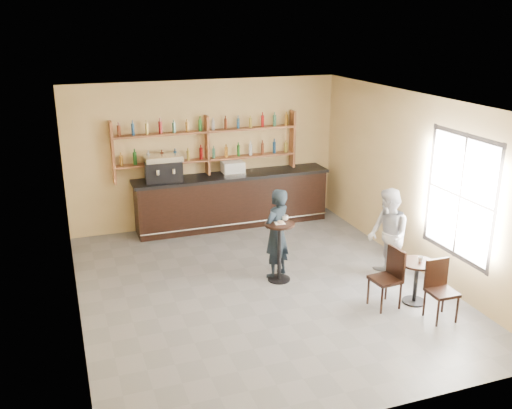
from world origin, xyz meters
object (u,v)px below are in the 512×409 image
object	(u,v)px
pedestal_table	(279,252)
chair_west	(385,279)
bar_counter	(233,200)
espresso_machine	(163,168)
pastry_case	(233,168)
patron_second	(388,235)
man_main	(277,233)
chair_south	(442,292)
cafe_table	(416,282)

from	to	relation	value
pedestal_table	chair_west	size ratio (longest dim) A/B	1.10
bar_counter	espresso_machine	xyz separation A→B (m)	(-1.50, 0.00, 0.86)
pastry_case	patron_second	distance (m)	3.98
man_main	bar_counter	bearing A→B (deg)	-122.53
espresso_machine	pedestal_table	xyz separation A→B (m)	(1.43, -2.96, -0.91)
espresso_machine	chair_south	bearing A→B (deg)	-52.02
pastry_case	chair_south	distance (m)	5.44
pastry_case	man_main	xyz separation A→B (m)	(-0.06, -2.77, -0.50)
espresso_machine	pastry_case	xyz separation A→B (m)	(1.51, 0.00, -0.13)
man_main	patron_second	size ratio (longest dim) A/B	0.98
bar_counter	chair_south	distance (m)	5.38
patron_second	chair_west	bearing A→B (deg)	-22.88
cafe_table	chair_west	size ratio (longest dim) A/B	0.74
bar_counter	chair_south	world-z (taller)	bar_counter
bar_counter	man_main	bearing A→B (deg)	-91.08
chair_west	patron_second	bearing A→B (deg)	141.63
pastry_case	pedestal_table	xyz separation A→B (m)	(-0.08, -2.96, -0.78)
pedestal_table	cafe_table	distance (m)	2.35
chair_south	cafe_table	bearing A→B (deg)	95.78
pastry_case	man_main	size ratio (longest dim) A/B	0.30
bar_counter	espresso_machine	size ratio (longest dim) A/B	5.70
espresso_machine	patron_second	world-z (taller)	espresso_machine
chair_west	man_main	bearing A→B (deg)	-149.29
pedestal_table	espresso_machine	bearing A→B (deg)	115.79
espresso_machine	chair_south	world-z (taller)	espresso_machine
pedestal_table	man_main	world-z (taller)	man_main
chair_west	espresso_machine	bearing A→B (deg)	-154.45
cafe_table	patron_second	world-z (taller)	patron_second
bar_counter	man_main	world-z (taller)	man_main
espresso_machine	chair_west	xyz separation A→B (m)	(2.66, -4.43, -0.96)
cafe_table	pastry_case	bearing A→B (deg)	110.75
man_main	espresso_machine	bearing A→B (deg)	-93.84
man_main	chair_south	xyz separation A→B (m)	(1.81, -2.31, -0.34)
pastry_case	chair_south	size ratio (longest dim) A/B	0.51
pastry_case	chair_south	xyz separation A→B (m)	(1.75, -5.08, -0.85)
bar_counter	chair_west	bearing A→B (deg)	-75.33
man_main	patron_second	xyz separation A→B (m)	(1.78, -0.78, 0.02)
bar_counter	cafe_table	xyz separation A→B (m)	(1.71, -4.48, -0.23)
man_main	chair_south	world-z (taller)	man_main
espresso_machine	cafe_table	size ratio (longest dim) A/B	1.06
bar_counter	chair_west	xyz separation A→B (m)	(1.16, -4.43, -0.10)
pastry_case	man_main	world-z (taller)	man_main
man_main	chair_west	xyz separation A→B (m)	(1.21, -1.66, -0.33)
espresso_machine	pedestal_table	distance (m)	3.41
bar_counter	chair_south	bearing A→B (deg)	-70.89
pastry_case	pedestal_table	bearing A→B (deg)	-98.52
bar_counter	chair_west	size ratio (longest dim) A/B	4.43
pastry_case	chair_west	size ratio (longest dim) A/B	0.49
bar_counter	chair_south	size ratio (longest dim) A/B	4.61
bar_counter	patron_second	size ratio (longest dim) A/B	2.61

